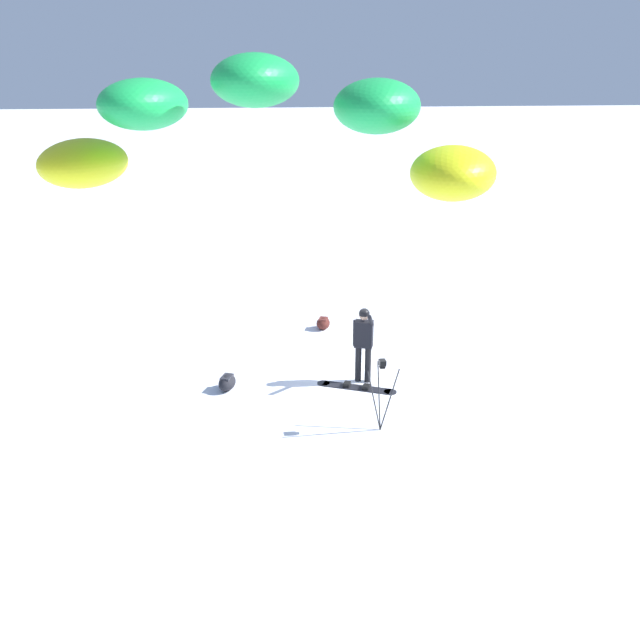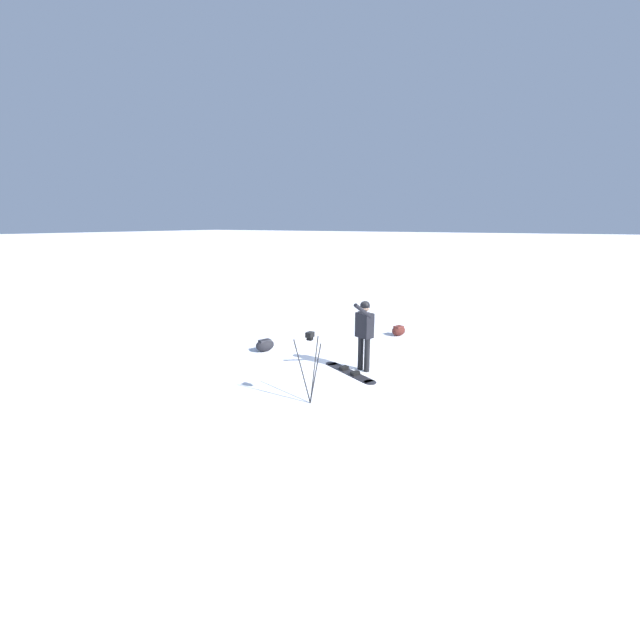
{
  "view_description": "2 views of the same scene",
  "coord_description": "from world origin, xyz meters",
  "px_view_note": "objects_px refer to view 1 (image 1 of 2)",
  "views": [
    {
      "loc": [
        -2.79,
        -14.26,
        6.49
      ],
      "look_at": [
        -0.92,
        -2.5,
        2.24
      ],
      "focal_mm": 38.15,
      "sensor_mm": 36.0,
      "label": 1
    },
    {
      "loc": [
        4.23,
        -9.34,
        3.55
      ],
      "look_at": [
        -0.55,
        -1.06,
        1.27
      ],
      "focal_mm": 23.02,
      "sensor_mm": 36.0,
      "label": 2
    }
  ],
  "objects_px": {
    "snowboarder": "(364,337)",
    "camera_tripod": "(382,381)",
    "snowboard": "(356,387)",
    "traction_kite": "(257,126)",
    "gear_bag_large": "(227,382)",
    "gear_bag_small": "(323,323)"
  },
  "relations": [
    {
      "from": "snowboard",
      "to": "gear_bag_small",
      "type": "relative_size",
      "value": 2.83
    },
    {
      "from": "traction_kite",
      "to": "snowboarder",
      "type": "bearing_deg",
      "value": 70.4
    },
    {
      "from": "camera_tripod",
      "to": "gear_bag_small",
      "type": "xyz_separation_m",
      "value": [
        -0.18,
        5.77,
        -0.88
      ]
    },
    {
      "from": "snowboard",
      "to": "camera_tripod",
      "type": "bearing_deg",
      "value": -88.09
    },
    {
      "from": "camera_tripod",
      "to": "traction_kite",
      "type": "bearing_deg",
      "value": -115.45
    },
    {
      "from": "gear_bag_large",
      "to": "gear_bag_small",
      "type": "height_order",
      "value": "gear_bag_large"
    },
    {
      "from": "snowboarder",
      "to": "gear_bag_large",
      "type": "relative_size",
      "value": 2.77
    },
    {
      "from": "gear_bag_small",
      "to": "gear_bag_large",
      "type": "bearing_deg",
      "value": -127.95
    },
    {
      "from": "snowboarder",
      "to": "snowboard",
      "type": "bearing_deg",
      "value": -123.13
    },
    {
      "from": "snowboarder",
      "to": "snowboard",
      "type": "height_order",
      "value": "snowboarder"
    },
    {
      "from": "gear_bag_large",
      "to": "gear_bag_small",
      "type": "xyz_separation_m",
      "value": [
        2.71,
        3.48,
        -0.01
      ]
    },
    {
      "from": "snowboard",
      "to": "gear_bag_small",
      "type": "xyz_separation_m",
      "value": [
        -0.12,
        3.84,
        0.15
      ]
    },
    {
      "from": "snowboarder",
      "to": "gear_bag_small",
      "type": "bearing_deg",
      "value": 95.41
    },
    {
      "from": "snowboarder",
      "to": "traction_kite",
      "type": "height_order",
      "value": "traction_kite"
    },
    {
      "from": "snowboard",
      "to": "camera_tripod",
      "type": "xyz_separation_m",
      "value": [
        0.06,
        -1.93,
        1.03
      ]
    },
    {
      "from": "camera_tripod",
      "to": "gear_bag_large",
      "type": "bearing_deg",
      "value": 141.74
    },
    {
      "from": "traction_kite",
      "to": "gear_bag_large",
      "type": "bearing_deg",
      "value": 92.17
    },
    {
      "from": "snowboard",
      "to": "camera_tripod",
      "type": "relative_size",
      "value": 1.11
    },
    {
      "from": "snowboarder",
      "to": "gear_bag_small",
      "type": "height_order",
      "value": "snowboarder"
    },
    {
      "from": "snowboarder",
      "to": "camera_tripod",
      "type": "xyz_separation_m",
      "value": [
        -0.15,
        -2.26,
        -0.02
      ]
    },
    {
      "from": "snowboarder",
      "to": "gear_bag_large",
      "type": "distance_m",
      "value": 3.17
    },
    {
      "from": "snowboard",
      "to": "gear_bag_large",
      "type": "height_order",
      "value": "gear_bag_large"
    }
  ]
}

